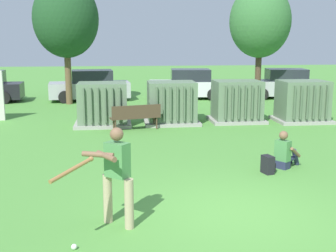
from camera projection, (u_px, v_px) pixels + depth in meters
The scene contains 15 objects.
ground_plane at pixel (235, 214), 8.14m from camera, with size 96.00×96.00×0.00m, color #51933D.
transformer_west at pixel (103, 105), 16.43m from camera, with size 2.10×1.70×1.62m.
transformer_mid_west at pixel (172, 103), 16.81m from camera, with size 2.10×1.70×1.62m.
transformer_mid_east at pixel (237, 102), 17.23m from camera, with size 2.10×1.70×1.62m.
transformer_east at pixel (302, 102), 17.23m from camera, with size 2.10×1.70×1.62m.
park_bench at pixel (136, 115), 15.59m from camera, with size 1.84×0.82×0.92m.
batter at pixel (115, 172), 7.40m from camera, with size 1.24×1.38×1.74m.
sports_ball at pixel (74, 247), 6.73m from camera, with size 0.09×0.09×0.09m, color white.
seated_spectator at pixel (285, 153), 11.02m from camera, with size 0.77×0.69×0.96m.
backpack at pixel (268, 165), 10.56m from camera, with size 0.32×0.36×0.44m.
tree_left at pixel (66, 19), 21.32m from camera, with size 3.19×3.19×6.10m.
tree_center_left at pixel (260, 22), 22.43m from camera, with size 3.14×3.14×6.00m.
parked_car_left_of_center at pixel (90, 86), 23.32m from camera, with size 4.35×2.23×1.62m.
parked_car_right_of_center at pixel (188, 85), 24.05m from camera, with size 4.32×2.17×1.62m.
parked_car_rightmost at pixel (284, 84), 24.30m from camera, with size 4.38×2.32×1.62m.
Camera 1 is at (-2.10, -7.48, 3.17)m, focal length 46.72 mm.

